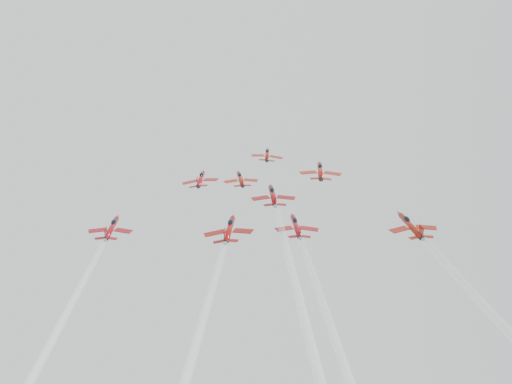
{
  "coord_description": "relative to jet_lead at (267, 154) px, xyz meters",
  "views": [
    {
      "loc": [
        0.28,
        -123.32,
        140.73
      ],
      "look_at": [
        0.0,
        2.0,
        169.17
      ],
      "focal_mm": 40.0,
      "sensor_mm": 36.0,
      "label": 1
    }
  ],
  "objects": [
    {
      "name": "jet_row2_right",
      "position": [
        13.09,
        -10.52,
        -7.32
      ],
      "size": [
        10.61,
        13.22,
        9.58
      ],
      "rotation": [
        0.61,
        0.05,
        -0.05
      ],
      "color": "#B31B11"
    },
    {
      "name": "jet_row2_left",
      "position": [
        -16.34,
        -15.19,
        -10.6
      ],
      "size": [
        8.98,
        11.19,
        8.11
      ],
      "rotation": [
        0.61,
        -0.09,
        -0.1
      ],
      "color": "#A91014"
    },
    {
      "name": "jet_rear_right",
      "position": [
        5.05,
        -72.08,
        -50.37
      ],
      "size": [
        8.86,
        79.71,
        56.11
      ],
      "rotation": [
        0.61,
        -0.01,
        0.1
      ],
      "color": "#A70F19"
    },
    {
      "name": "jet_row2_center",
      "position": [
        -6.72,
        -15.14,
        -10.56
      ],
      "size": [
        8.41,
        10.49,
        7.6
      ],
      "rotation": [
        0.61,
        -0.08,
        0.12
      ],
      "color": "#A61B0F"
    },
    {
      "name": "jet_lead",
      "position": [
        0.0,
        0.0,
        0.0
      ],
      "size": [
        8.77,
        10.93,
        7.92
      ],
      "rotation": [
        0.61,
        0.09,
        0.02
      ],
      "color": "#9D190F"
    },
    {
      "name": "jet_rear_farleft",
      "position": [
        -31.46,
        -72.34,
        -50.55
      ],
      "size": [
        8.76,
        78.81,
        55.47
      ],
      "rotation": [
        0.61,
        0.01,
        0.02
      ],
      "color": "maroon"
    },
    {
      "name": "jet_center",
      "position": [
        0.84,
        -63.78,
        -44.57
      ],
      "size": [
        10.06,
        90.54,
        63.73
      ],
      "rotation": [
        0.61,
        -0.04,
        0.06
      ],
      "color": "maroon"
    }
  ]
}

